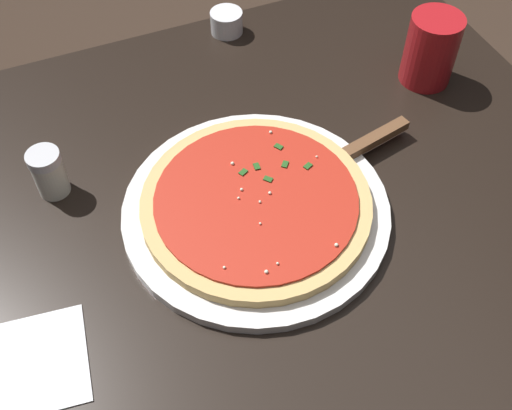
{
  "coord_description": "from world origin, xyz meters",
  "views": [
    {
      "loc": [
        -0.43,
        0.26,
        1.43
      ],
      "look_at": [
        0.05,
        0.05,
        0.76
      ],
      "focal_mm": 43.93,
      "sensor_mm": 36.0,
      "label": 1
    }
  ],
  "objects_px": {
    "pizza_server": "(352,152)",
    "parmesan_shaker": "(49,173)",
    "pizza": "(256,203)",
    "cup_tall_drink": "(431,49)",
    "serving_plate": "(256,211)",
    "napkin_folded_right": "(40,362)",
    "cup_small_sauce": "(227,22)"
  },
  "relations": [
    {
      "from": "serving_plate",
      "to": "pizza_server",
      "type": "xyz_separation_m",
      "value": [
        0.04,
        -0.17,
        0.01
      ]
    },
    {
      "from": "cup_small_sauce",
      "to": "napkin_folded_right",
      "type": "xyz_separation_m",
      "value": [
        -0.51,
        0.43,
        -0.02
      ]
    },
    {
      "from": "pizza",
      "to": "cup_small_sauce",
      "type": "distance_m",
      "value": 0.42
    },
    {
      "from": "pizza_server",
      "to": "cup_small_sauce",
      "type": "xyz_separation_m",
      "value": [
        0.37,
        0.05,
        -0.0
      ]
    },
    {
      "from": "pizza",
      "to": "napkin_folded_right",
      "type": "bearing_deg",
      "value": 108.03
    },
    {
      "from": "cup_small_sauce",
      "to": "parmesan_shaker",
      "type": "xyz_separation_m",
      "value": [
        -0.25,
        0.36,
        0.02
      ]
    },
    {
      "from": "serving_plate",
      "to": "pizza_server",
      "type": "height_order",
      "value": "pizza_server"
    },
    {
      "from": "cup_small_sauce",
      "to": "pizza",
      "type": "bearing_deg",
      "value": 164.19
    },
    {
      "from": "cup_tall_drink",
      "to": "cup_small_sauce",
      "type": "bearing_deg",
      "value": 46.09
    },
    {
      "from": "napkin_folded_right",
      "to": "serving_plate",
      "type": "bearing_deg",
      "value": -71.97
    },
    {
      "from": "pizza",
      "to": "cup_small_sauce",
      "type": "relative_size",
      "value": 5.48
    },
    {
      "from": "pizza_server",
      "to": "napkin_folded_right",
      "type": "relative_size",
      "value": 1.76
    },
    {
      "from": "pizza_server",
      "to": "parmesan_shaker",
      "type": "distance_m",
      "value": 0.43
    },
    {
      "from": "pizza",
      "to": "napkin_folded_right",
      "type": "distance_m",
      "value": 0.33
    },
    {
      "from": "pizza_server",
      "to": "napkin_folded_right",
      "type": "distance_m",
      "value": 0.5
    },
    {
      "from": "pizza",
      "to": "napkin_folded_right",
      "type": "height_order",
      "value": "pizza"
    },
    {
      "from": "parmesan_shaker",
      "to": "cup_tall_drink",
      "type": "bearing_deg",
      "value": -89.66
    },
    {
      "from": "cup_small_sauce",
      "to": "pizza_server",
      "type": "bearing_deg",
      "value": -171.76
    },
    {
      "from": "pizza_server",
      "to": "cup_small_sauce",
      "type": "distance_m",
      "value": 0.37
    },
    {
      "from": "serving_plate",
      "to": "pizza_server",
      "type": "bearing_deg",
      "value": -77.94
    },
    {
      "from": "pizza",
      "to": "cup_small_sauce",
      "type": "xyz_separation_m",
      "value": [
        0.4,
        -0.11,
        -0.01
      ]
    },
    {
      "from": "serving_plate",
      "to": "parmesan_shaker",
      "type": "height_order",
      "value": "parmesan_shaker"
    },
    {
      "from": "pizza",
      "to": "cup_tall_drink",
      "type": "xyz_separation_m",
      "value": [
        0.16,
        -0.37,
        0.03
      ]
    },
    {
      "from": "cup_tall_drink",
      "to": "napkin_folded_right",
      "type": "distance_m",
      "value": 0.74
    },
    {
      "from": "pizza_server",
      "to": "parmesan_shaker",
      "type": "bearing_deg",
      "value": 74.31
    },
    {
      "from": "cup_tall_drink",
      "to": "parmesan_shaker",
      "type": "distance_m",
      "value": 0.62
    },
    {
      "from": "pizza",
      "to": "pizza_server",
      "type": "bearing_deg",
      "value": -77.95
    },
    {
      "from": "pizza",
      "to": "cup_tall_drink",
      "type": "height_order",
      "value": "cup_tall_drink"
    },
    {
      "from": "cup_tall_drink",
      "to": "parmesan_shaker",
      "type": "xyz_separation_m",
      "value": [
        -0.0,
        0.62,
        -0.02
      ]
    },
    {
      "from": "pizza_server",
      "to": "serving_plate",
      "type": "bearing_deg",
      "value": 102.06
    },
    {
      "from": "pizza_server",
      "to": "cup_tall_drink",
      "type": "distance_m",
      "value": 0.24
    },
    {
      "from": "cup_tall_drink",
      "to": "cup_small_sauce",
      "type": "height_order",
      "value": "cup_tall_drink"
    }
  ]
}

